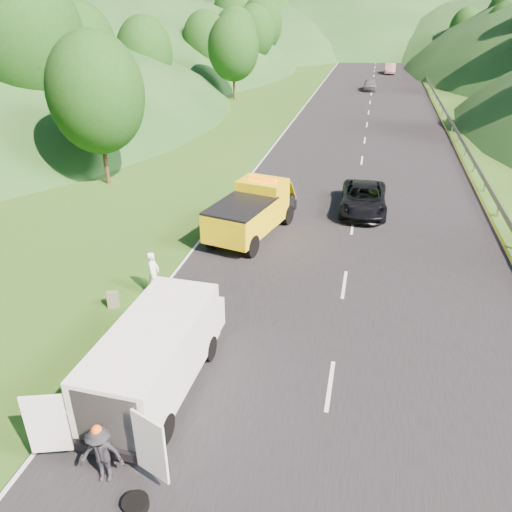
% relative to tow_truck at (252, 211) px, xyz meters
% --- Properties ---
extents(ground, '(320.00, 320.00, 0.00)m').
position_rel_tow_truck_xyz_m(ground, '(1.65, -7.87, -1.25)').
color(ground, '#38661E').
rests_on(ground, ground).
extents(road_surface, '(14.00, 200.00, 0.02)m').
position_rel_tow_truck_xyz_m(road_surface, '(4.65, 32.13, -1.24)').
color(road_surface, black).
rests_on(road_surface, ground).
extents(guardrail, '(0.06, 140.00, 1.52)m').
position_rel_tow_truck_xyz_m(guardrail, '(11.95, 44.63, -1.25)').
color(guardrail, gray).
rests_on(guardrail, ground).
extents(tree_line_left, '(14.00, 140.00, 14.00)m').
position_rel_tow_truck_xyz_m(tree_line_left, '(-17.35, 52.13, -1.25)').
color(tree_line_left, '#1E4C16').
rests_on(tree_line_left, ground).
extents(hills_backdrop, '(201.00, 288.60, 44.00)m').
position_rel_tow_truck_xyz_m(hills_backdrop, '(8.15, 126.83, -1.25)').
color(hills_backdrop, '#2D5B23').
rests_on(hills_backdrop, ground).
extents(tow_truck, '(3.45, 6.28, 2.56)m').
position_rel_tow_truck_xyz_m(tow_truck, '(0.00, 0.00, 0.00)').
color(tow_truck, black).
rests_on(tow_truck, ground).
extents(white_van, '(3.49, 6.43, 2.26)m').
position_rel_tow_truck_xyz_m(white_van, '(-0.12, -11.05, 0.03)').
color(white_van, black).
rests_on(white_van, ground).
extents(woman, '(0.51, 0.66, 1.72)m').
position_rel_tow_truck_xyz_m(woman, '(-2.39, -6.13, -1.25)').
color(woman, white).
rests_on(woman, ground).
extents(child, '(0.60, 0.53, 1.01)m').
position_rel_tow_truck_xyz_m(child, '(-1.27, -8.44, -1.25)').
color(child, '#CBCF6E').
rests_on(child, ground).
extents(worker, '(1.11, 0.76, 1.57)m').
position_rel_tow_truck_xyz_m(worker, '(-0.16, -14.26, -1.25)').
color(worker, black).
rests_on(worker, ground).
extents(suitcase, '(0.45, 0.34, 0.64)m').
position_rel_tow_truck_xyz_m(suitcase, '(-3.48, -7.39, -0.93)').
color(suitcase, '#66674D').
rests_on(suitcase, ground).
extents(spare_tire, '(0.60, 0.60, 0.20)m').
position_rel_tow_truck_xyz_m(spare_tire, '(0.84, -14.79, -1.25)').
color(spare_tire, black).
rests_on(spare_tire, ground).
extents(passing_suv, '(2.44, 5.14, 1.42)m').
position_rel_tow_truck_xyz_m(passing_suv, '(5.05, 4.28, -1.25)').
color(passing_suv, black).
rests_on(passing_suv, ground).
extents(dist_car_a, '(1.64, 4.08, 1.39)m').
position_rel_tow_truck_xyz_m(dist_car_a, '(4.38, 47.07, -1.25)').
color(dist_car_a, '#4F4E54').
rests_on(dist_car_a, ground).
extents(dist_car_b, '(1.61, 4.61, 1.52)m').
position_rel_tow_truck_xyz_m(dist_car_b, '(7.05, 65.29, -1.25)').
color(dist_car_b, '#835757').
rests_on(dist_car_b, ground).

